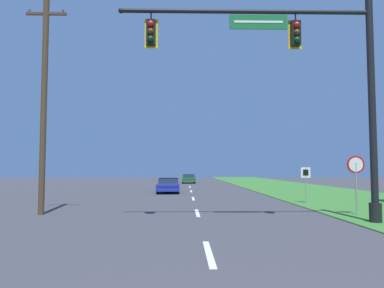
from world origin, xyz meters
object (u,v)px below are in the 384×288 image
object	(u,v)px
signal_mast	(312,78)
far_car	(189,179)
route_sign_post	(306,177)
car_ahead	(169,185)
utility_pole_near	(44,99)
stop_sign	(356,172)

from	to	relation	value
signal_mast	far_car	distance (m)	38.77
route_sign_post	car_ahead	bearing A→B (deg)	129.70
signal_mast	utility_pole_near	xyz separation A→B (m)	(-10.97, 2.87, -0.26)
signal_mast	stop_sign	world-z (taller)	signal_mast
far_car	route_sign_post	distance (m)	31.24
far_car	utility_pole_near	bearing A→B (deg)	-100.88
far_car	stop_sign	xyz separation A→B (m)	(6.75, -36.03, 1.26)
route_sign_post	utility_pole_near	world-z (taller)	utility_pole_near
utility_pole_near	car_ahead	bearing A→B (deg)	71.64
far_car	stop_sign	size ratio (longest dim) A/B	1.76
car_ahead	signal_mast	bearing A→B (deg)	-71.00
signal_mast	utility_pole_near	distance (m)	11.34
far_car	utility_pole_near	distance (m)	36.30
car_ahead	far_car	world-z (taller)	same
signal_mast	stop_sign	xyz separation A→B (m)	(2.58, 2.22, -3.49)
signal_mast	far_car	size ratio (longest dim) A/B	2.20
signal_mast	utility_pole_near	world-z (taller)	utility_pole_near
stop_sign	route_sign_post	distance (m)	5.48
far_car	route_sign_post	bearing A→B (deg)	-78.24
far_car	route_sign_post	xyz separation A→B (m)	(6.36, -30.57, 0.92)
signal_mast	far_car	xyz separation A→B (m)	(-4.17, 38.25, -4.75)
utility_pole_near	far_car	bearing A→B (deg)	79.12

